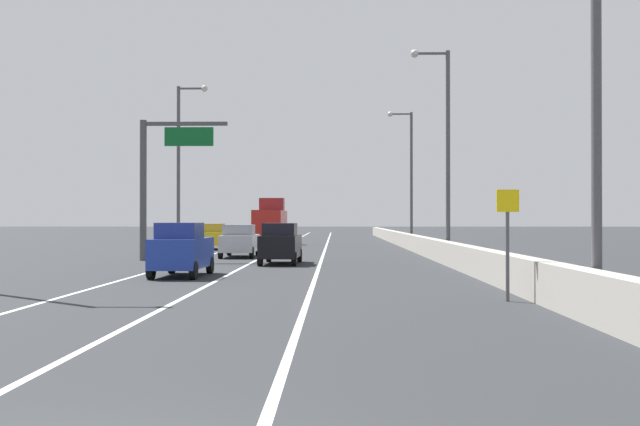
{
  "coord_description": "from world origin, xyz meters",
  "views": [
    {
      "loc": [
        2.26,
        -6.47,
        2.2
      ],
      "look_at": [
        1.32,
        40.0,
        2.59
      ],
      "focal_mm": 42.75,
      "sensor_mm": 36.0,
      "label": 1
    }
  ],
  "objects_px": {
    "speed_advisory_sign": "(508,236)",
    "box_truck": "(270,223)",
    "car_black_2": "(281,244)",
    "lamp_post_right_second": "(444,140)",
    "lamp_post_right_near": "(586,33)",
    "car_yellow_0": "(213,236)",
    "lamp_post_right_third": "(409,169)",
    "lamp_post_left_mid": "(182,157)",
    "overhead_sign_gantry": "(157,172)",
    "car_silver_3": "(240,241)",
    "car_blue_1": "(182,250)"
  },
  "relations": [
    {
      "from": "speed_advisory_sign",
      "to": "box_truck",
      "type": "height_order",
      "value": "box_truck"
    },
    {
      "from": "lamp_post_right_second",
      "to": "lamp_post_right_near",
      "type": "bearing_deg",
      "value": -90.27
    },
    {
      "from": "lamp_post_right_near",
      "to": "lamp_post_right_third",
      "type": "xyz_separation_m",
      "value": [
        0.5,
        47.55,
        0.0
      ]
    },
    {
      "from": "speed_advisory_sign",
      "to": "car_black_2",
      "type": "distance_m",
      "value": 18.46
    },
    {
      "from": "overhead_sign_gantry",
      "to": "box_truck",
      "type": "distance_m",
      "value": 25.32
    },
    {
      "from": "lamp_post_right_third",
      "to": "lamp_post_left_mid",
      "type": "height_order",
      "value": "same"
    },
    {
      "from": "lamp_post_right_third",
      "to": "car_yellow_0",
      "type": "distance_m",
      "value": 18.8
    },
    {
      "from": "lamp_post_right_third",
      "to": "lamp_post_right_near",
      "type": "bearing_deg",
      "value": -90.6
    },
    {
      "from": "car_silver_3",
      "to": "lamp_post_right_second",
      "type": "bearing_deg",
      "value": -13.95
    },
    {
      "from": "lamp_post_left_mid",
      "to": "lamp_post_right_third",
      "type": "bearing_deg",
      "value": 37.71
    },
    {
      "from": "box_truck",
      "to": "lamp_post_right_second",
      "type": "bearing_deg",
      "value": -64.32
    },
    {
      "from": "lamp_post_right_second",
      "to": "car_silver_3",
      "type": "xyz_separation_m",
      "value": [
        -11.44,
        2.84,
        -5.54
      ]
    },
    {
      "from": "lamp_post_right_third",
      "to": "lamp_post_left_mid",
      "type": "bearing_deg",
      "value": -142.29
    },
    {
      "from": "car_black_2",
      "to": "car_yellow_0",
      "type": "bearing_deg",
      "value": 109.08
    },
    {
      "from": "lamp_post_left_mid",
      "to": "lamp_post_right_second",
      "type": "bearing_deg",
      "value": -33.18
    },
    {
      "from": "lamp_post_left_mid",
      "to": "overhead_sign_gantry",
      "type": "bearing_deg",
      "value": -84.85
    },
    {
      "from": "overhead_sign_gantry",
      "to": "speed_advisory_sign",
      "type": "relative_size",
      "value": 2.5
    },
    {
      "from": "lamp_post_right_third",
      "to": "car_silver_3",
      "type": "xyz_separation_m",
      "value": [
        -11.83,
        -20.93,
        -5.54
      ]
    },
    {
      "from": "lamp_post_right_second",
      "to": "car_silver_3",
      "type": "relative_size",
      "value": 2.42
    },
    {
      "from": "car_blue_1",
      "to": "speed_advisory_sign",
      "type": "bearing_deg",
      "value": -39.54
    },
    {
      "from": "speed_advisory_sign",
      "to": "car_blue_1",
      "type": "xyz_separation_m",
      "value": [
        -10.54,
        8.7,
        -0.73
      ]
    },
    {
      "from": "car_yellow_0",
      "to": "box_truck",
      "type": "height_order",
      "value": "box_truck"
    },
    {
      "from": "car_blue_1",
      "to": "car_black_2",
      "type": "bearing_deg",
      "value": 68.6
    },
    {
      "from": "lamp_post_right_near",
      "to": "lamp_post_left_mid",
      "type": "height_order",
      "value": "same"
    },
    {
      "from": "lamp_post_right_second",
      "to": "box_truck",
      "type": "height_order",
      "value": "lamp_post_right_second"
    },
    {
      "from": "car_yellow_0",
      "to": "car_blue_1",
      "type": "distance_m",
      "value": 26.64
    },
    {
      "from": "lamp_post_right_near",
      "to": "car_silver_3",
      "type": "xyz_separation_m",
      "value": [
        -11.33,
        26.62,
        -5.54
      ]
    },
    {
      "from": "lamp_post_right_second",
      "to": "box_truck",
      "type": "xyz_separation_m",
      "value": [
        -11.46,
        23.84,
        -4.64
      ]
    },
    {
      "from": "lamp_post_right_near",
      "to": "car_blue_1",
      "type": "xyz_separation_m",
      "value": [
        -11.69,
        11.63,
        -5.46
      ]
    },
    {
      "from": "car_silver_3",
      "to": "box_truck",
      "type": "relative_size",
      "value": 0.62
    },
    {
      "from": "car_yellow_0",
      "to": "lamp_post_left_mid",
      "type": "bearing_deg",
      "value": -113.83
    },
    {
      "from": "lamp_post_left_mid",
      "to": "box_truck",
      "type": "distance_m",
      "value": 14.75
    },
    {
      "from": "lamp_post_right_near",
      "to": "lamp_post_right_second",
      "type": "distance_m",
      "value": 23.78
    },
    {
      "from": "car_blue_1",
      "to": "lamp_post_left_mid",
      "type": "bearing_deg",
      "value": 101.48
    },
    {
      "from": "car_yellow_0",
      "to": "box_truck",
      "type": "relative_size",
      "value": 0.59
    },
    {
      "from": "overhead_sign_gantry",
      "to": "lamp_post_right_near",
      "type": "bearing_deg",
      "value": -56.14
    },
    {
      "from": "speed_advisory_sign",
      "to": "lamp_post_right_near",
      "type": "height_order",
      "value": "lamp_post_right_near"
    },
    {
      "from": "speed_advisory_sign",
      "to": "lamp_post_right_second",
      "type": "xyz_separation_m",
      "value": [
        1.25,
        20.85,
        4.72
      ]
    },
    {
      "from": "box_truck",
      "to": "car_yellow_0",
      "type": "bearing_deg",
      "value": -109.72
    },
    {
      "from": "lamp_post_left_mid",
      "to": "car_black_2",
      "type": "relative_size",
      "value": 2.51
    },
    {
      "from": "speed_advisory_sign",
      "to": "lamp_post_right_near",
      "type": "distance_m",
      "value": 5.67
    },
    {
      "from": "car_yellow_0",
      "to": "car_silver_3",
      "type": "xyz_separation_m",
      "value": [
        3.43,
        -11.47,
        0.0
      ]
    },
    {
      "from": "lamp_post_right_near",
      "to": "lamp_post_right_second",
      "type": "xyz_separation_m",
      "value": [
        0.11,
        23.78,
        0.0
      ]
    },
    {
      "from": "car_black_2",
      "to": "box_truck",
      "type": "distance_m",
      "value": 27.92
    },
    {
      "from": "lamp_post_right_third",
      "to": "box_truck",
      "type": "height_order",
      "value": "lamp_post_right_third"
    },
    {
      "from": "lamp_post_left_mid",
      "to": "car_black_2",
      "type": "bearing_deg",
      "value": -61.76
    },
    {
      "from": "lamp_post_right_near",
      "to": "car_yellow_0",
      "type": "bearing_deg",
      "value": 111.19
    },
    {
      "from": "lamp_post_right_second",
      "to": "car_yellow_0",
      "type": "height_order",
      "value": "lamp_post_right_second"
    },
    {
      "from": "speed_advisory_sign",
      "to": "lamp_post_right_near",
      "type": "bearing_deg",
      "value": -68.69
    },
    {
      "from": "overhead_sign_gantry",
      "to": "lamp_post_left_mid",
      "type": "xyz_separation_m",
      "value": [
        -1.06,
        11.76,
        1.76
      ]
    }
  ]
}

